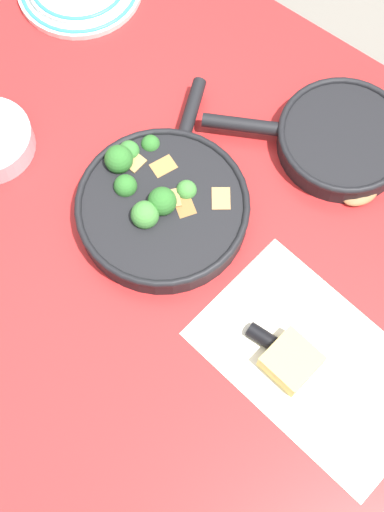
# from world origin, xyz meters

# --- Properties ---
(ground_plane) EXTENTS (14.00, 14.00, 0.00)m
(ground_plane) POSITION_xyz_m (0.00, 0.00, 0.00)
(ground_plane) COLOR slate
(dining_table_red) EXTENTS (1.27, 1.04, 0.72)m
(dining_table_red) POSITION_xyz_m (0.00, 0.00, 0.65)
(dining_table_red) COLOR red
(dining_table_red) RESTS_ON ground_plane
(skillet_broccoli) EXTENTS (0.29, 0.38, 0.08)m
(skillet_broccoli) POSITION_xyz_m (-0.09, 0.04, 0.75)
(skillet_broccoli) COLOR black
(skillet_broccoli) RESTS_ON dining_table_red
(skillet_eggs) EXTENTS (0.33, 0.24, 0.05)m
(skillet_eggs) POSITION_xyz_m (0.07, 0.33, 0.74)
(skillet_eggs) COLOR black
(skillet_eggs) RESTS_ON dining_table_red
(parchment_sheet) EXTENTS (0.39, 0.26, 0.00)m
(parchment_sheet) POSITION_xyz_m (0.25, -0.02, 0.72)
(parchment_sheet) COLOR silver
(parchment_sheet) RESTS_ON dining_table_red
(grater_knife) EXTENTS (0.23, 0.04, 0.02)m
(grater_knife) POSITION_xyz_m (0.22, -0.03, 0.73)
(grater_knife) COLOR silver
(grater_knife) RESTS_ON dining_table_red
(cheese_block) EXTENTS (0.08, 0.08, 0.04)m
(cheese_block) POSITION_xyz_m (0.22, -0.04, 0.74)
(cheese_block) COLOR #E0C15B
(cheese_block) RESTS_ON dining_table_red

